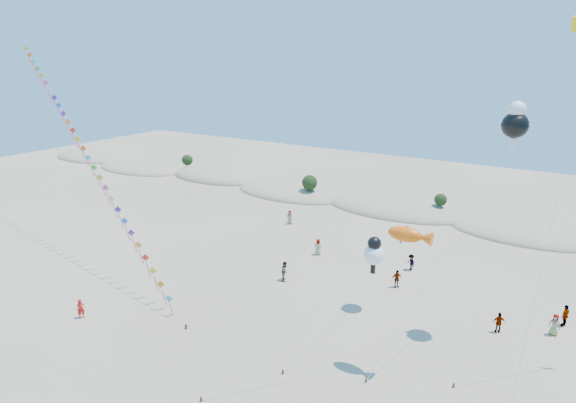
# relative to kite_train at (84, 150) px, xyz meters

# --- Properties ---
(dune_ridge) EXTENTS (145.30, 11.49, 5.57)m
(dune_ridge) POSITION_rel_kite_train_xyz_m (22.70, 30.54, -10.80)
(dune_ridge) COLOR gray
(dune_ridge) RESTS_ON ground
(kite_train) EXTENTS (35.14, 11.78, 21.73)m
(kite_train) POSITION_rel_kite_train_xyz_m (0.00, 0.00, 0.00)
(kite_train) COLOR #3F2D1E
(kite_train) RESTS_ON ground
(fish_kite) EXTENTS (10.41, 10.14, 9.84)m
(fish_kite) POSITION_rel_kite_train_xyz_m (33.65, -2.01, -1.59)
(fish_kite) COLOR #3F2D1E
(fish_kite) RESTS_ON ground
(cartoon_kite_low) EXTENTS (2.45, 12.00, 6.22)m
(cartoon_kite_low) POSITION_rel_kite_train_xyz_m (29.05, 4.31, -6.02)
(cartoon_kite_low) COLOR #3F2D1E
(cartoon_kite_low) RESTS_ON ground
(cartoon_kite_high) EXTENTS (6.49, 11.35, 17.07)m
(cartoon_kite_high) POSITION_rel_kite_train_xyz_m (37.85, 5.66, 4.75)
(cartoon_kite_high) COLOR #3F2D1E
(cartoon_kite_high) RESTS_ON ground
(dark_kite) EXTENTS (7.91, 7.45, 9.87)m
(dark_kite) POSITION_rel_kite_train_xyz_m (42.77, 3.04, -3.93)
(dark_kite) COLOR #3F2D1E
(dark_kite) RESTS_ON ground
(flyer_foreground) EXTENTS (0.58, 0.68, 1.58)m
(flyer_foreground) POSITION_rel_kite_train_xyz_m (10.18, -9.21, -10.12)
(flyer_foreground) COLOR red
(flyer_foreground) RESTS_ON ground
(beachgoers) EXTENTS (30.94, 16.84, 1.84)m
(beachgoers) POSITION_rel_kite_train_xyz_m (28.35, 11.85, -10.05)
(beachgoers) COLOR slate
(beachgoers) RESTS_ON ground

